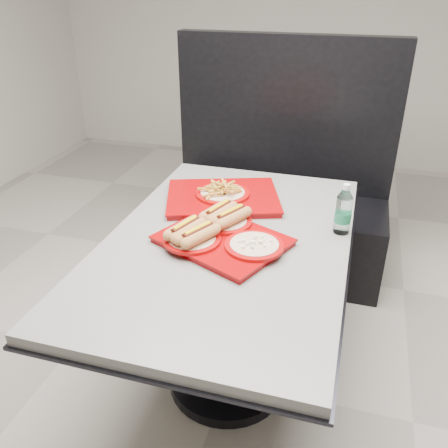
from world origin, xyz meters
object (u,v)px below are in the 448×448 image
(diner_table, at_px, (228,274))
(water_bottle, at_px, (343,212))
(booth_bench, at_px, (277,202))
(tray_near, at_px, (220,233))
(tray_far, at_px, (223,195))

(diner_table, distance_m, water_bottle, 0.51)
(booth_bench, distance_m, tray_near, 1.19)
(tray_far, height_order, water_bottle, water_bottle)
(tray_near, bearing_deg, water_bottle, 25.31)
(booth_bench, height_order, tray_near, booth_bench)
(booth_bench, bearing_deg, diner_table, -90.00)
(diner_table, relative_size, booth_bench, 1.05)
(tray_near, height_order, water_bottle, water_bottle)
(diner_table, xyz_separation_m, booth_bench, (0.00, 1.09, -0.18))
(booth_bench, bearing_deg, tray_far, -98.36)
(diner_table, xyz_separation_m, tray_far, (-0.11, 0.32, 0.19))
(diner_table, distance_m, booth_bench, 1.11)
(tray_near, bearing_deg, tray_far, 104.64)
(water_bottle, bearing_deg, booth_bench, 113.92)
(diner_table, xyz_separation_m, tray_near, (-0.02, -0.03, 0.20))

